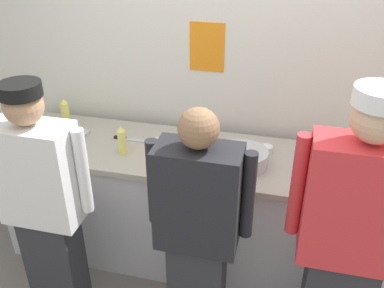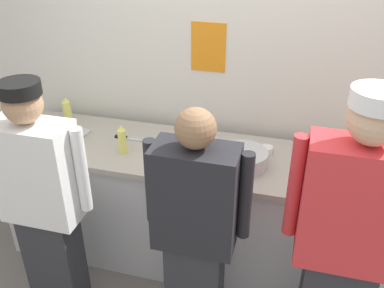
# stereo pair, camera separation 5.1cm
# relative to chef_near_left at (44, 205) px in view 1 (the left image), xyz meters

# --- Properties ---
(wall_back) EXTENTS (4.73, 0.11, 2.73)m
(wall_back) POSITION_rel_chef_near_left_xyz_m (0.84, 1.18, 0.50)
(wall_back) COLOR silver
(wall_back) RESTS_ON ground
(prep_counter) EXTENTS (3.01, 0.71, 0.93)m
(prep_counter) POSITION_rel_chef_near_left_xyz_m (0.84, 0.69, -0.40)
(prep_counter) COLOR silver
(prep_counter) RESTS_ON ground
(chef_near_left) EXTENTS (0.59, 0.24, 1.62)m
(chef_near_left) POSITION_rel_chef_near_left_xyz_m (0.00, 0.00, 0.00)
(chef_near_left) COLOR #2D2D33
(chef_near_left) RESTS_ON ground
(chef_center) EXTENTS (0.58, 0.24, 1.57)m
(chef_center) POSITION_rel_chef_near_left_xyz_m (0.92, 0.03, -0.04)
(chef_center) COLOR #2D2D33
(chef_center) RESTS_ON ground
(chef_far_right) EXTENTS (0.63, 0.24, 1.75)m
(chef_far_right) POSITION_rel_chef_near_left_xyz_m (1.69, 0.01, 0.07)
(chef_far_right) COLOR #2D2D33
(chef_far_right) RESTS_ON ground
(plate_stack_front) EXTENTS (0.23, 0.23, 0.05)m
(plate_stack_front) POSITION_rel_chef_near_left_xyz_m (0.75, 0.80, 0.09)
(plate_stack_front) COLOR white
(plate_stack_front) RESTS_ON prep_counter
(plate_stack_rear) EXTENTS (0.21, 0.21, 0.05)m
(plate_stack_rear) POSITION_rel_chef_near_left_xyz_m (1.93, 0.81, 0.09)
(plate_stack_rear) COLOR white
(plate_stack_rear) RESTS_ON prep_counter
(mixing_bowl_steel) EXTENTS (0.32, 0.32, 0.11)m
(mixing_bowl_steel) POSITION_rel_chef_near_left_xyz_m (1.08, 0.62, 0.11)
(mixing_bowl_steel) COLOR #B7BABF
(mixing_bowl_steel) RESTS_ON prep_counter
(sheet_tray) EXTENTS (0.43, 0.32, 0.02)m
(sheet_tray) POSITION_rel_chef_near_left_xyz_m (-0.29, 0.66, 0.07)
(sheet_tray) COLOR #B7BABF
(sheet_tray) RESTS_ON prep_counter
(squeeze_bottle_primary) EXTENTS (0.06, 0.06, 0.20)m
(squeeze_bottle_primary) POSITION_rel_chef_near_left_xyz_m (1.74, 0.89, 0.16)
(squeeze_bottle_primary) COLOR #56A333
(squeeze_bottle_primary) RESTS_ON prep_counter
(squeeze_bottle_secondary) EXTENTS (0.06, 0.06, 0.21)m
(squeeze_bottle_secondary) POSITION_rel_chef_near_left_xyz_m (0.27, 0.57, 0.16)
(squeeze_bottle_secondary) COLOR #E5E066
(squeeze_bottle_secondary) RESTS_ON prep_counter
(squeeze_bottle_spare) EXTENTS (0.06, 0.06, 0.19)m
(squeeze_bottle_spare) POSITION_rel_chef_near_left_xyz_m (-0.34, 0.91, 0.15)
(squeeze_bottle_spare) COLOR #E5E066
(squeeze_bottle_spare) RESTS_ON prep_counter
(ramekin_yellow_sauce) EXTENTS (0.08, 0.08, 0.04)m
(ramekin_yellow_sauce) POSITION_rel_chef_near_left_xyz_m (0.48, 0.75, 0.08)
(ramekin_yellow_sauce) COLOR white
(ramekin_yellow_sauce) RESTS_ON prep_counter
(ramekin_green_sauce) EXTENTS (0.10, 0.10, 0.05)m
(ramekin_green_sauce) POSITION_rel_chef_near_left_xyz_m (1.61, 0.88, 0.09)
(ramekin_green_sauce) COLOR white
(ramekin_green_sauce) RESTS_ON prep_counter
(ramekin_red_sauce) EXTENTS (0.08, 0.08, 0.05)m
(ramekin_red_sauce) POSITION_rel_chef_near_left_xyz_m (1.21, 0.82, 0.09)
(ramekin_red_sauce) COLOR white
(ramekin_red_sauce) RESTS_ON prep_counter
(ramekin_orange_sauce) EXTENTS (0.10, 0.10, 0.05)m
(ramekin_orange_sauce) POSITION_rel_chef_near_left_xyz_m (1.47, 0.85, 0.09)
(ramekin_orange_sauce) COLOR white
(ramekin_orange_sauce) RESTS_ON prep_counter
(deli_cup) EXTENTS (0.09, 0.09, 0.08)m
(deli_cup) POSITION_rel_chef_near_left_xyz_m (1.45, 0.61, 0.10)
(deli_cup) COLOR white
(deli_cup) RESTS_ON prep_counter
(chefs_knife) EXTENTS (0.28, 0.03, 0.02)m
(chefs_knife) POSITION_rel_chef_near_left_xyz_m (0.24, 0.76, 0.07)
(chefs_knife) COLOR #B7BABF
(chefs_knife) RESTS_ON prep_counter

